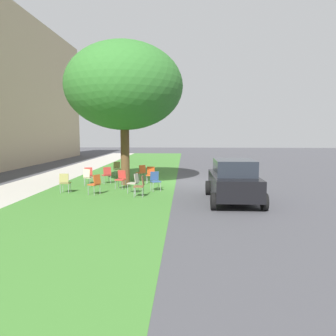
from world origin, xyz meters
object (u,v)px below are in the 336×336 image
object	(u,v)px
chair_5	(141,171)
chair_7	(88,176)
street_tree	(124,87)
parked_car	(233,180)
chair_10	(95,183)
chair_9	(121,178)
chair_2	(107,174)
chair_4	(151,174)
chair_3	(117,168)
chair_6	(155,180)
chair_0	(140,185)
chair_1	(65,181)
chair_11	(88,174)
chair_8	(134,182)

from	to	relation	value
chair_5	chair_7	xyz separation A→B (m)	(-2.09, 2.36, 0.00)
street_tree	parked_car	size ratio (longest dim) A/B	1.92
street_tree	chair_5	xyz separation A→B (m)	(1.40, -0.64, -4.42)
chair_7	chair_10	world-z (taller)	same
chair_9	chair_2	bearing A→B (deg)	35.31
chair_5	chair_4	bearing A→B (deg)	-146.48
chair_3	chair_6	xyz separation A→B (m)	(-4.93, -2.79, 0.00)
chair_9	chair_6	bearing A→B (deg)	-105.83
chair_0	chair_3	bearing A→B (deg)	19.90
chair_0	chair_3	distance (m)	6.79
chair_1	chair_11	size ratio (longest dim) A/B	1.00
chair_3	chair_5	world-z (taller)	same
street_tree	chair_6	xyz separation A→B (m)	(-1.70, -1.69, -4.42)
chair_6	chair_7	xyz separation A→B (m)	(1.01, 3.41, 0.00)
street_tree	chair_5	bearing A→B (deg)	-24.59
street_tree	chair_6	size ratio (longest dim) A/B	8.09
parked_car	chair_6	bearing A→B (deg)	55.26
chair_5	chair_11	distance (m)	2.91
chair_0	chair_10	xyz separation A→B (m)	(0.36, 2.00, 0.00)
chair_2	street_tree	bearing A→B (deg)	-103.72
chair_8	chair_4	bearing A→B (deg)	-8.56
chair_1	chair_2	world-z (taller)	same
chair_10	chair_11	distance (m)	3.07
chair_3	chair_4	bearing A→B (deg)	-139.54
chair_9	chair_10	world-z (taller)	same
chair_2	chair_0	bearing A→B (deg)	-146.59
chair_5	chair_10	distance (m)	4.43
chair_1	chair_2	xyz separation A→B (m)	(2.72, -1.21, 0.00)
street_tree	chair_1	distance (m)	5.54
chair_7	chair_11	distance (m)	0.78
street_tree	chair_4	size ratio (longest dim) A/B	8.09
chair_6	parked_car	distance (m)	3.94
chair_1	chair_0	bearing A→B (deg)	-101.15
chair_9	parked_car	world-z (taller)	parked_car
chair_0	chair_3	size ratio (longest dim) A/B	1.00
chair_6	chair_8	xyz separation A→B (m)	(-0.63, 0.86, 0.00)
chair_10	chair_11	xyz separation A→B (m)	(2.85, 1.15, 0.00)
chair_2	chair_4	xyz separation A→B (m)	(0.23, -2.28, 0.00)
chair_3	chair_4	xyz separation A→B (m)	(-2.75, -2.35, 0.00)
chair_0	chair_2	bearing A→B (deg)	33.41
chair_3	chair_9	size ratio (longest dim) A/B	1.00
street_tree	chair_3	size ratio (longest dim) A/B	8.09
chair_2	chair_3	xyz separation A→B (m)	(2.98, 0.07, 0.00)
street_tree	chair_3	xyz separation A→B (m)	(3.23, 1.10, -4.42)
chair_8	chair_10	distance (m)	1.68
chair_5	parked_car	xyz separation A→B (m)	(-5.33, -4.27, 0.32)
chair_3	chair_6	distance (m)	5.67
chair_1	chair_5	distance (m)	4.82
chair_11	chair_5	bearing A→B (deg)	-62.55
chair_2	chair_9	bearing A→B (deg)	-144.69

